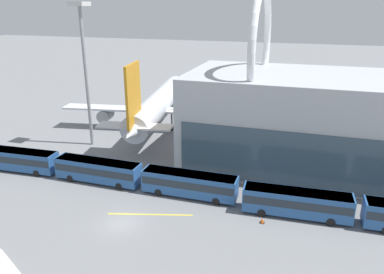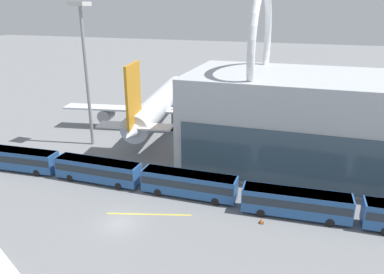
{
  "view_description": "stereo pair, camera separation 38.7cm",
  "coord_description": "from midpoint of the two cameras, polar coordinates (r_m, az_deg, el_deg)",
  "views": [
    {
      "loc": [
        19.16,
        -33.18,
        24.08
      ],
      "look_at": [
        2.21,
        20.31,
        4.0
      ],
      "focal_mm": 35.0,
      "sensor_mm": 36.0,
      "label": 1
    },
    {
      "loc": [
        19.53,
        -33.06,
        24.08
      ],
      "look_at": [
        2.21,
        20.31,
        4.0
      ],
      "focal_mm": 35.0,
      "sensor_mm": 36.0,
      "label": 2
    }
  ],
  "objects": [
    {
      "name": "traffic_cone_0",
      "position": [
        45.2,
        10.4,
        -12.39
      ],
      "size": [
        0.56,
        0.56,
        0.66
      ],
      "color": "black",
      "rests_on": "ground_plane"
    },
    {
      "name": "ground_plane",
      "position": [
        45.29,
        -11.01,
        -12.84
      ],
      "size": [
        440.0,
        440.0,
        0.0
      ],
      "primitive_type": "plane",
      "color": "slate"
    },
    {
      "name": "shuttle_bus_0",
      "position": [
        62.61,
        -25.17,
        -3.01
      ],
      "size": [
        12.76,
        3.34,
        3.26
      ],
      "rotation": [
        0.0,
        0.0,
        0.05
      ],
      "color": "#285693",
      "rests_on": "ground_plane"
    },
    {
      "name": "lane_stripe_5",
      "position": [
        46.5,
        -6.63,
        -11.64
      ],
      "size": [
        9.99,
        3.01,
        0.01
      ],
      "primitive_type": "cube",
      "rotation": [
        0.0,
        0.0,
        0.27
      ],
      "color": "yellow",
      "rests_on": "ground_plane"
    },
    {
      "name": "airliner_at_gate_near",
      "position": [
        74.95,
        -5.49,
        4.85
      ],
      "size": [
        38.31,
        40.98,
        15.49
      ],
      "rotation": [
        0.0,
        0.0,
        1.73
      ],
      "color": "silver",
      "rests_on": "ground_plane"
    },
    {
      "name": "lane_stripe_1",
      "position": [
        58.78,
        -13.69,
        -5.09
      ],
      "size": [
        11.22,
        4.36,
        0.01
      ],
      "primitive_type": "cube",
      "rotation": [
        0.0,
        0.0,
        -0.35
      ],
      "color": "yellow",
      "rests_on": "ground_plane"
    },
    {
      "name": "shuttle_bus_1",
      "position": [
        54.79,
        -14.34,
        -4.82
      ],
      "size": [
        12.67,
        2.87,
        3.26
      ],
      "rotation": [
        0.0,
        0.0,
        -0.01
      ],
      "color": "#285693",
      "rests_on": "ground_plane"
    },
    {
      "name": "shuttle_bus_3",
      "position": [
        46.65,
        15.42,
        -9.46
      ],
      "size": [
        12.75,
        3.28,
        3.26
      ],
      "rotation": [
        0.0,
        0.0,
        0.05
      ],
      "color": "#285693",
      "rests_on": "ground_plane"
    },
    {
      "name": "lane_stripe_0",
      "position": [
        53.47,
        -1.32,
        -7.08
      ],
      "size": [
        11.21,
        3.81,
        0.01
      ],
      "primitive_type": "cube",
      "rotation": [
        0.0,
        0.0,
        -0.31
      ],
      "color": "yellow",
      "rests_on": "ground_plane"
    },
    {
      "name": "floodlight_mast",
      "position": [
        66.41,
        -16.36,
        12.58
      ],
      "size": [
        2.68,
        2.68,
        24.36
      ],
      "color": "gray",
      "rests_on": "ground_plane"
    },
    {
      "name": "shuttle_bus_2",
      "position": [
        49.33,
        -0.62,
        -7.01
      ],
      "size": [
        12.64,
        2.77,
        3.26
      ],
      "rotation": [
        0.0,
        0.0,
        0.0
      ],
      "color": "#285693",
      "rests_on": "ground_plane"
    }
  ]
}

